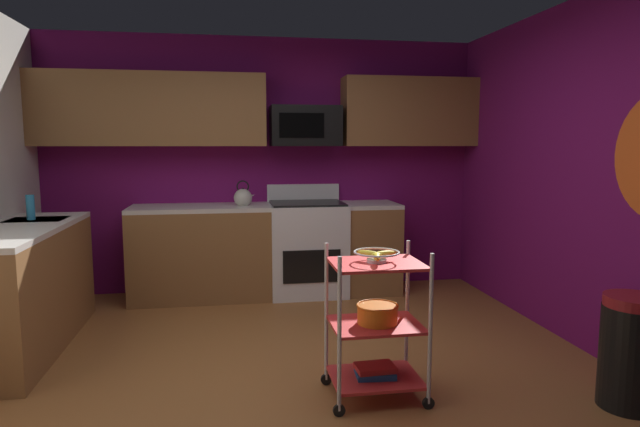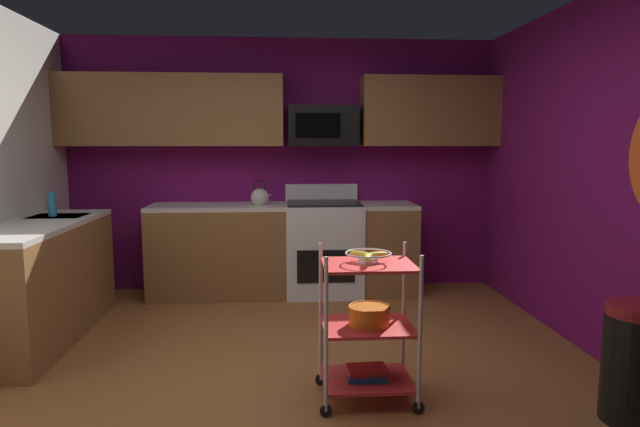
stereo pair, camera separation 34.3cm
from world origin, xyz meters
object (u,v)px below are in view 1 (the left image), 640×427
at_px(book_stack, 375,371).
at_px(trash_can, 631,352).
at_px(fruit_bowl, 377,254).
at_px(mixing_bowl_large, 378,313).
at_px(microwave, 305,126).
at_px(oven_range, 307,247).
at_px(rolling_cart, 376,324).
at_px(kettle, 243,197).
at_px(dish_soap_bottle, 31,207).

height_order(book_stack, trash_can, trash_can).
relative_size(fruit_bowl, mixing_bowl_large, 1.08).
height_order(microwave, book_stack, microwave).
bearing_deg(oven_range, fruit_bowl, -88.11).
distance_m(microwave, trash_can, 3.49).
relative_size(rolling_cart, fruit_bowl, 3.36).
relative_size(oven_range, fruit_bowl, 4.04).
xyz_separation_m(mixing_bowl_large, kettle, (-0.72, 2.36, 0.48)).
bearing_deg(kettle, book_stack, -73.17).
relative_size(rolling_cart, kettle, 3.47).
distance_m(mixing_bowl_large, book_stack, 0.36).
relative_size(fruit_bowl, dish_soap_bottle, 1.36).
height_order(oven_range, microwave, microwave).
relative_size(mixing_bowl_large, book_stack, 1.03).
height_order(book_stack, dish_soap_bottle, dish_soap_bottle).
bearing_deg(oven_range, microwave, 90.26).
distance_m(book_stack, dish_soap_bottle, 3.01).
height_order(book_stack, kettle, kettle).
xyz_separation_m(book_stack, dish_soap_bottle, (-2.41, 1.59, 0.86)).
bearing_deg(trash_can, kettle, 128.03).
height_order(mixing_bowl_large, trash_can, trash_can).
bearing_deg(fruit_bowl, mixing_bowl_large, -0.00).
bearing_deg(trash_can, mixing_bowl_large, 165.46).
bearing_deg(oven_range, kettle, -179.65).
height_order(oven_range, book_stack, oven_range).
xyz_separation_m(book_stack, kettle, (-0.71, 2.36, 0.83)).
xyz_separation_m(dish_soap_bottle, trash_can, (3.83, -1.95, -0.69)).
xyz_separation_m(rolling_cart, trash_can, (1.42, -0.37, -0.13)).
xyz_separation_m(oven_range, microwave, (-0.00, 0.10, 1.22)).
distance_m(microwave, rolling_cart, 2.77).
xyz_separation_m(microwave, trash_can, (1.50, -2.84, -1.37)).
relative_size(oven_range, microwave, 1.57).
bearing_deg(mixing_bowl_large, fruit_bowl, 180.00).
height_order(microwave, dish_soap_bottle, microwave).
bearing_deg(kettle, dish_soap_bottle, -155.37).
bearing_deg(mixing_bowl_large, microwave, 92.05).
xyz_separation_m(fruit_bowl, dish_soap_bottle, (-2.41, 1.59, 0.14)).
bearing_deg(mixing_bowl_large, rolling_cart, 180.00).
xyz_separation_m(microwave, mixing_bowl_large, (0.09, -2.47, -1.18)).
height_order(oven_range, kettle, kettle).
relative_size(oven_range, dish_soap_bottle, 5.50).
height_order(dish_soap_bottle, trash_can, dish_soap_bottle).
distance_m(rolling_cart, trash_can, 1.47).
height_order(microwave, rolling_cart, microwave).
relative_size(oven_range, rolling_cart, 1.20).
relative_size(oven_range, mixing_bowl_large, 4.37).
height_order(rolling_cart, mixing_bowl_large, rolling_cart).
relative_size(microwave, rolling_cart, 0.77).
height_order(fruit_bowl, mixing_bowl_large, fruit_bowl).
distance_m(rolling_cart, kettle, 2.53).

